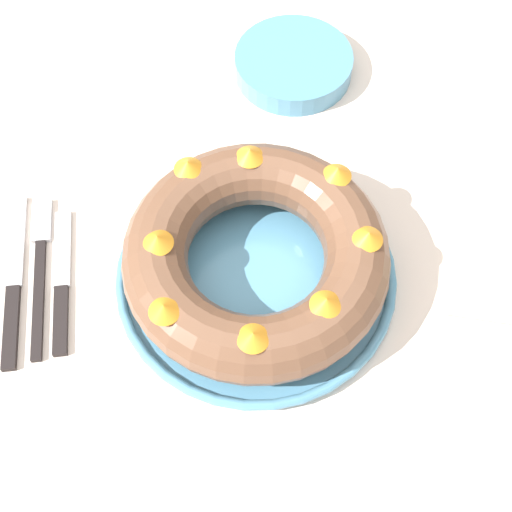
{
  "coord_description": "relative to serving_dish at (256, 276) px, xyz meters",
  "views": [
    {
      "loc": [
        -0.05,
        -0.36,
        1.53
      ],
      "look_at": [
        -0.01,
        0.04,
        0.83
      ],
      "focal_mm": 50.0,
      "sensor_mm": 36.0,
      "label": 1
    }
  ],
  "objects": [
    {
      "name": "side_bowl",
      "position": [
        0.09,
        0.33,
        0.01
      ],
      "size": [
        0.17,
        0.17,
        0.03
      ],
      "primitive_type": "cylinder",
      "color": "#518EB2",
      "rests_on": "dining_table"
    },
    {
      "name": "ground_plane",
      "position": [
        0.01,
        -0.04,
        -0.78
      ],
      "size": [
        8.0,
        8.0,
        0.0
      ],
      "primitive_type": "plane",
      "color": "gray"
    },
    {
      "name": "serving_knife",
      "position": [
        -0.29,
        0.02,
        -0.01
      ],
      "size": [
        0.02,
        0.23,
        0.01
      ],
      "rotation": [
        0.0,
        0.0,
        -0.08
      ],
      "color": "black",
      "rests_on": "dining_table"
    },
    {
      "name": "napkin",
      "position": [
        0.3,
        -0.04,
        -0.01
      ],
      "size": [
        0.17,
        0.14,
        0.0
      ],
      "primitive_type": "cube",
      "rotation": [
        0.0,
        0.0,
        -0.29
      ],
      "color": "beige",
      "rests_on": "dining_table"
    },
    {
      "name": "cake_knife",
      "position": [
        -0.23,
        0.01,
        -0.01
      ],
      "size": [
        0.02,
        0.19,
        0.01
      ],
      "rotation": [
        0.0,
        0.0,
        0.08
      ],
      "color": "black",
      "rests_on": "dining_table"
    },
    {
      "name": "serving_dish",
      "position": [
        0.0,
        0.0,
        0.0
      ],
      "size": [
        0.33,
        0.33,
        0.02
      ],
      "color": "#518EB2",
      "rests_on": "dining_table"
    },
    {
      "name": "fork",
      "position": [
        -0.26,
        0.05,
        -0.01
      ],
      "size": [
        0.02,
        0.22,
        0.01
      ],
      "rotation": [
        0.0,
        0.0,
        0.07
      ],
      "color": "black",
      "rests_on": "dining_table"
    },
    {
      "name": "dining_table",
      "position": [
        0.01,
        -0.04,
        -0.1
      ],
      "size": [
        1.14,
        1.23,
        0.77
      ],
      "color": "beige",
      "rests_on": "ground_plane"
    },
    {
      "name": "bundt_cake",
      "position": [
        0.0,
        0.0,
        0.05
      ],
      "size": [
        0.3,
        0.3,
        0.09
      ],
      "color": "brown",
      "rests_on": "serving_dish"
    }
  ]
}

